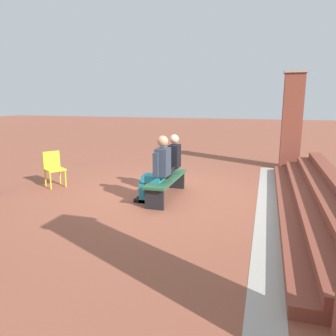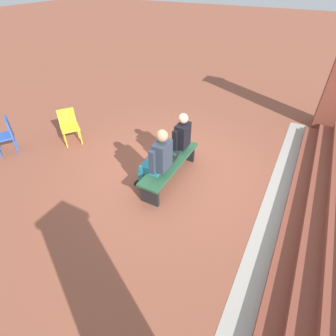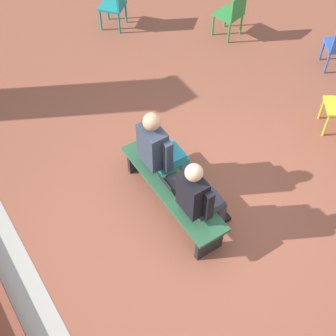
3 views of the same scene
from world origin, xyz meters
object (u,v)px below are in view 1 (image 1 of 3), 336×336
object	(u,v)px
person_adult	(158,168)
person_student	(170,161)
laptop	(167,175)
bench	(167,182)
plastic_chair_far_left	(53,167)

from	to	relation	value
person_adult	person_student	bearing A→B (deg)	179.76
person_student	person_adult	bearing A→B (deg)	-0.24
person_student	laptop	distance (m)	0.51
person_student	bench	bearing A→B (deg)	8.08
bench	plastic_chair_far_left	distance (m)	2.91
person_student	plastic_chair_far_left	size ratio (longest dim) A/B	1.56
bench	plastic_chair_far_left	size ratio (longest dim) A/B	2.14
bench	laptop	world-z (taller)	laptop
person_student	laptop	size ratio (longest dim) A/B	4.10
laptop	person_adult	bearing A→B (deg)	-11.73
plastic_chair_far_left	person_adult	bearing A→B (deg)	79.28
person_student	plastic_chair_far_left	xyz separation A→B (m)	(0.31, -2.84, -0.22)
person_adult	laptop	bearing A→B (deg)	168.27
bench	plastic_chair_far_left	bearing A→B (deg)	-93.01
laptop	plastic_chair_far_left	world-z (taller)	plastic_chair_far_left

